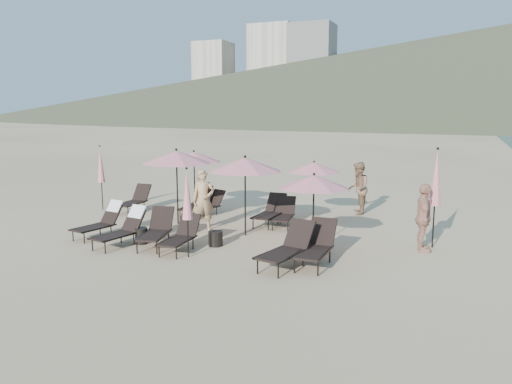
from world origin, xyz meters
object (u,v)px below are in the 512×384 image
at_px(beachgoer_a, 203,200).
at_px(lounger_2, 156,230).
at_px(lounger_4, 287,247).
at_px(lounger_10, 284,213).
at_px(umbrella_open_2, 314,182).
at_px(umbrella_closed_1, 436,178).
at_px(side_table_0, 141,236).
at_px(beachgoer_c, 424,218).
at_px(lounger_3, 181,236).
at_px(lounger_8, 207,204).
at_px(lounger_0, 101,221).
at_px(umbrella_open_4, 314,167).
at_px(lounger_9, 270,211).
at_px(umbrella_open_1, 245,165).
at_px(beachgoer_b, 358,188).
at_px(lounger_7, 197,203).
at_px(lounger_5, 316,245).
at_px(umbrella_open_3, 194,157).
at_px(lounger_6, 134,200).
at_px(umbrella_open_0, 176,157).
at_px(side_table_1, 216,239).
at_px(umbrella_closed_2, 101,165).
at_px(umbrella_closed_0, 187,195).

bearing_deg(beachgoer_a, lounger_2, -134.28).
height_order(lounger_4, lounger_10, lounger_4).
relative_size(lounger_2, lounger_10, 1.12).
height_order(umbrella_open_2, umbrella_closed_1, umbrella_closed_1).
xyz_separation_m(side_table_0, beachgoer_c, (7.35, 2.23, 0.69)).
xyz_separation_m(lounger_3, lounger_8, (-1.52, 4.34, -0.02)).
relative_size(lounger_0, umbrella_open_4, 0.83).
xyz_separation_m(lounger_9, beachgoer_a, (-1.63, -1.54, 0.51)).
height_order(umbrella_open_1, beachgoer_a, umbrella_open_1).
xyz_separation_m(umbrella_closed_1, beachgoer_b, (-2.79, 3.73, -0.97)).
height_order(lounger_3, side_table_0, lounger_3).
relative_size(lounger_0, lounger_10, 1.04).
height_order(lounger_7, beachgoer_c, beachgoer_c).
relative_size(lounger_7, beachgoer_a, 0.93).
bearing_deg(side_table_0, lounger_5, 0.22).
distance_m(lounger_2, umbrella_open_2, 4.52).
bearing_deg(lounger_9, lounger_7, 176.08).
xyz_separation_m(lounger_9, umbrella_open_2, (2.14, -2.34, 1.39)).
distance_m(lounger_4, lounger_5, 0.74).
bearing_deg(umbrella_open_3, beachgoer_b, 15.16).
bearing_deg(lounger_2, umbrella_open_4, 43.57).
distance_m(lounger_9, umbrella_open_4, 2.22).
relative_size(umbrella_open_1, umbrella_closed_1, 0.88).
xyz_separation_m(lounger_6, lounger_9, (5.43, -0.06, 0.00)).
relative_size(lounger_4, lounger_6, 1.13).
distance_m(lounger_0, umbrella_open_0, 3.14).
xyz_separation_m(lounger_4, umbrella_open_2, (0.14, 1.72, 1.36)).
relative_size(umbrella_closed_1, side_table_1, 6.64).
bearing_deg(beachgoer_c, lounger_7, 66.97).
distance_m(lounger_9, side_table_0, 4.40).
bearing_deg(umbrella_open_0, umbrella_closed_2, 165.77).
xyz_separation_m(umbrella_open_3, beachgoer_b, (5.83, 1.58, -1.05)).
bearing_deg(side_table_0, umbrella_open_4, 55.15).
bearing_deg(lounger_2, lounger_6, 117.02).
bearing_deg(lounger_4, umbrella_open_3, 148.57).
bearing_deg(umbrella_open_1, side_table_1, -101.40).
relative_size(umbrella_open_2, beachgoer_a, 1.09).
bearing_deg(beachgoer_b, lounger_10, -47.91).
bearing_deg(side_table_1, umbrella_open_3, 125.73).
relative_size(lounger_7, umbrella_closed_1, 0.65).
relative_size(umbrella_open_2, beachgoer_c, 1.14).
distance_m(lounger_2, umbrella_open_1, 3.18).
height_order(umbrella_open_4, umbrella_closed_1, umbrella_closed_1).
xyz_separation_m(umbrella_open_1, beachgoer_c, (5.04, 0.24, -1.22)).
bearing_deg(beachgoer_b, umbrella_open_1, -44.41).
bearing_deg(umbrella_open_3, lounger_6, -148.29).
bearing_deg(side_table_1, lounger_4, -22.72).
xyz_separation_m(side_table_1, beachgoer_b, (2.76, 5.86, 0.74)).
height_order(lounger_7, umbrella_closed_0, umbrella_closed_0).
relative_size(lounger_8, beachgoer_c, 0.88).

